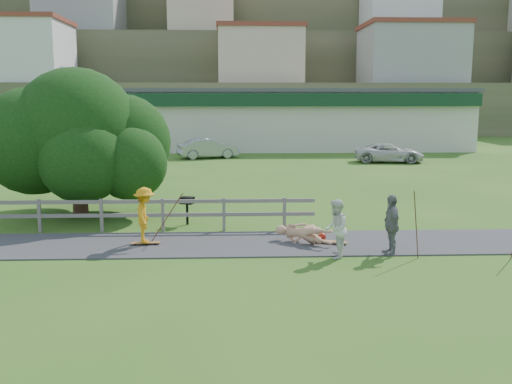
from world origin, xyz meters
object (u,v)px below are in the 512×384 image
car_silver (208,148)px  spectator_b (391,225)px  skater_rider (145,218)px  car_white (389,153)px  tree (78,160)px  bbq (187,211)px  skater_fallen (304,233)px  spectator_a (336,229)px

car_silver → spectator_b: bearing=175.7°
skater_rider → spectator_b: bearing=-106.7°
car_white → tree: bearing=143.5°
spectator_b → bbq: spectator_b is taller
skater_fallen → car_white: car_white is taller
skater_fallen → bbq: bbq is taller
spectator_a → tree: tree is taller
spectator_a → car_white: bearing=173.8°
spectator_a → car_silver: size_ratio=0.37×
car_silver → tree: 20.64m
skater_fallen → spectator_a: bearing=-117.8°
skater_fallen → car_silver: bearing=46.3°
skater_rider → spectator_a: bearing=-112.3°
car_white → bbq: 22.52m
skater_fallen → tree: 9.32m
tree → skater_fallen: bearing=-31.2°
spectator_a → car_silver: spectator_a is taller
car_silver → bbq: (0.19, -22.09, -0.24)m
skater_rider → spectator_b: 7.12m
skater_rider → tree: size_ratio=0.22×
car_white → bbq: (-12.26, -18.89, -0.16)m
skater_fallen → car_white: size_ratio=0.39×
spectator_b → car_silver: spectator_b is taller
spectator_b → car_white: size_ratio=0.37×
car_silver → tree: (-3.95, -20.21, 1.35)m
bbq → car_silver: bearing=110.3°
car_silver → car_white: car_silver is taller
skater_rider → car_silver: bearing=-8.5°
car_white → bbq: bearing=154.4°
spectator_b → car_white: (6.27, 22.97, -0.21)m
skater_rider → bbq: size_ratio=1.71×
spectator_a → car_white: (7.88, 23.25, -0.17)m
skater_fallen → spectator_a: (0.69, -1.49, 0.48)m
spectator_b → car_silver: 26.88m
spectator_a → car_white: 24.55m
spectator_a → skater_fallen: bearing=-142.7°
spectator_b → car_silver: bearing=-169.6°
spectator_b → tree: tree is taller
skater_fallen → spectator_b: size_ratio=1.08×
spectator_b → bbq: bearing=-127.2°
car_white → spectator_b: bearing=172.1°
car_silver → car_white: bearing=-121.9°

